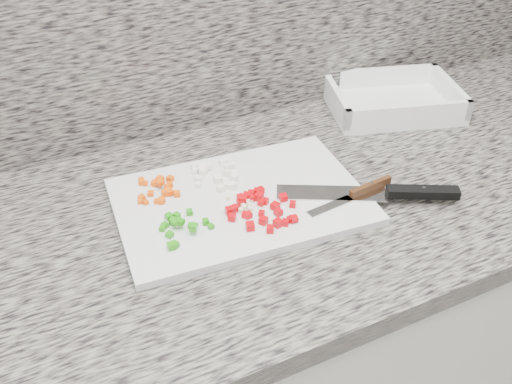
% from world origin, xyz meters
% --- Properties ---
extents(cabinet, '(3.92, 0.62, 0.86)m').
position_xyz_m(cabinet, '(0.00, 1.44, 0.43)').
color(cabinet, silver).
rests_on(cabinet, ground).
extents(countertop, '(3.96, 0.64, 0.04)m').
position_xyz_m(countertop, '(0.00, 1.44, 0.88)').
color(countertop, slate).
rests_on(countertop, cabinet).
extents(cutting_board, '(0.45, 0.32, 0.01)m').
position_xyz_m(cutting_board, '(0.02, 1.45, 0.91)').
color(cutting_board, silver).
rests_on(cutting_board, countertop).
extents(carrot_pile, '(0.08, 0.09, 0.02)m').
position_xyz_m(carrot_pile, '(-0.10, 1.53, 0.92)').
color(carrot_pile, '#F45205').
rests_on(carrot_pile, cutting_board).
extents(onion_pile, '(0.09, 0.10, 0.02)m').
position_xyz_m(onion_pile, '(0.00, 1.53, 0.92)').
color(onion_pile, white).
rests_on(onion_pile, cutting_board).
extents(green_pepper_pile, '(0.09, 0.09, 0.02)m').
position_xyz_m(green_pepper_pile, '(-0.11, 1.41, 0.92)').
color(green_pepper_pile, '#22900D').
rests_on(green_pepper_pile, cutting_board).
extents(red_pepper_pile, '(0.12, 0.12, 0.01)m').
position_xyz_m(red_pepper_pile, '(0.03, 1.40, 0.92)').
color(red_pepper_pile, '#C6020A').
rests_on(red_pepper_pile, cutting_board).
extents(garlic_pile, '(0.04, 0.05, 0.01)m').
position_xyz_m(garlic_pile, '(0.01, 1.42, 0.92)').
color(garlic_pile, '#F5E6BD').
rests_on(garlic_pile, cutting_board).
extents(chef_knife, '(0.30, 0.18, 0.02)m').
position_xyz_m(chef_knife, '(0.26, 1.34, 0.92)').
color(chef_knife, silver).
rests_on(chef_knife, cutting_board).
extents(paring_knife, '(0.18, 0.03, 0.02)m').
position_xyz_m(paring_knife, '(0.21, 1.36, 0.92)').
color(paring_knife, silver).
rests_on(paring_knife, cutting_board).
extents(tray, '(0.32, 0.27, 0.06)m').
position_xyz_m(tray, '(0.47, 1.62, 0.92)').
color(tray, white).
rests_on(tray, countertop).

